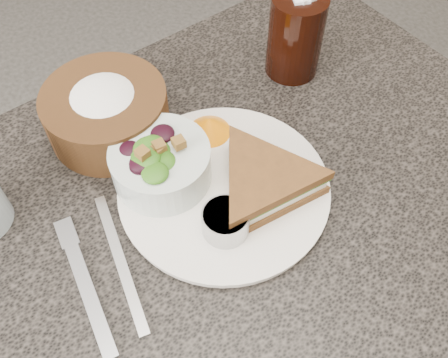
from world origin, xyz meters
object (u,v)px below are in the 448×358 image
dining_table (222,305)px  salad_bowl (160,159)px  dinner_plate (224,189)px  bread_basket (105,107)px  sandwich (263,182)px  cola_glass (296,32)px  dressing_ramekin (226,222)px

dining_table → salad_bowl: 0.44m
dinner_plate → bread_basket: bearing=109.8°
bread_basket → dining_table: bearing=-76.3°
dinner_plate → dining_table: bearing=-137.0°
dinner_plate → sandwich: sandwich is taller
salad_bowl → cola_glass: (0.30, 0.07, 0.02)m
sandwich → dressing_ramekin: bearing=-161.2°
sandwich → bread_basket: bearing=121.6°
dressing_ramekin → sandwich: bearing=11.5°
salad_bowl → dinner_plate: bearing=-47.8°
dinner_plate → salad_bowl: (-0.06, 0.07, 0.05)m
dining_table → bread_basket: 0.48m
dinner_plate → cola_glass: bearing=28.8°
sandwich → salad_bowl: 0.14m
dressing_ramekin → salad_bowl: bearing=99.1°
dining_table → dinner_plate: size_ratio=3.39×
sandwich → cola_glass: 0.28m
cola_glass → bread_basket: bearing=168.8°
dinner_plate → bread_basket: (-0.07, 0.20, 0.05)m
salad_bowl → cola_glass: cola_glass is taller
dinner_plate → cola_glass: cola_glass is taller
dinner_plate → salad_bowl: size_ratio=2.13×
sandwich → salad_bowl: salad_bowl is taller
bread_basket → dinner_plate: bearing=-70.2°
bread_basket → cola_glass: (0.32, -0.06, 0.02)m
dinner_plate → sandwich: bearing=-48.4°
bread_basket → dressing_ramekin: bearing=-83.0°
dressing_ramekin → dinner_plate: bearing=54.7°
dining_table → cola_glass: bearing=30.0°
bread_basket → salad_bowl: bearing=-84.9°
dinner_plate → sandwich: 0.06m
dressing_ramekin → dining_table: bearing=61.4°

